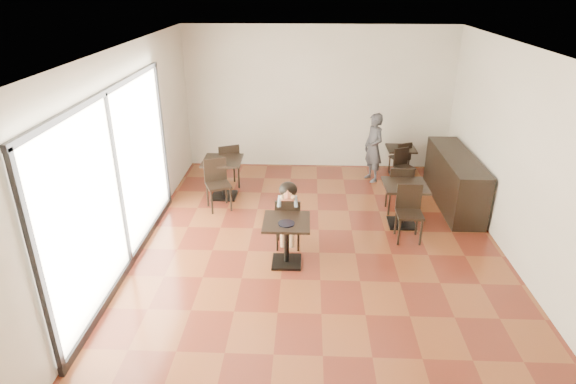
# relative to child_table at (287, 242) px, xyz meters

# --- Properties ---
(floor) EXTENTS (6.00, 8.00, 0.01)m
(floor) POSITION_rel_child_table_xyz_m (0.52, 0.33, -0.37)
(floor) COLOR brown
(floor) RESTS_ON ground
(ceiling) EXTENTS (6.00, 8.00, 0.01)m
(ceiling) POSITION_rel_child_table_xyz_m (0.52, 0.33, 2.83)
(ceiling) COLOR silver
(ceiling) RESTS_ON floor
(wall_back) EXTENTS (6.00, 0.01, 3.20)m
(wall_back) POSITION_rel_child_table_xyz_m (0.52, 4.33, 1.23)
(wall_back) COLOR beige
(wall_back) RESTS_ON floor
(wall_front) EXTENTS (6.00, 0.01, 3.20)m
(wall_front) POSITION_rel_child_table_xyz_m (0.52, -3.67, 1.23)
(wall_front) COLOR beige
(wall_front) RESTS_ON floor
(wall_left) EXTENTS (0.01, 8.00, 3.20)m
(wall_left) POSITION_rel_child_table_xyz_m (-2.48, 0.33, 1.23)
(wall_left) COLOR beige
(wall_left) RESTS_ON floor
(wall_right) EXTENTS (0.01, 8.00, 3.20)m
(wall_right) POSITION_rel_child_table_xyz_m (3.52, 0.33, 1.23)
(wall_right) COLOR beige
(wall_right) RESTS_ON floor
(storefront_window) EXTENTS (0.04, 4.50, 2.60)m
(storefront_window) POSITION_rel_child_table_xyz_m (-2.45, -0.17, 1.03)
(storefront_window) COLOR white
(storefront_window) RESTS_ON floor
(child_table) EXTENTS (0.71, 0.71, 0.75)m
(child_table) POSITION_rel_child_table_xyz_m (0.00, 0.00, 0.00)
(child_table) COLOR black
(child_table) RESTS_ON floor
(child_chair) EXTENTS (0.40, 0.40, 0.90)m
(child_chair) POSITION_rel_child_table_xyz_m (0.00, 0.55, 0.08)
(child_chair) COLOR black
(child_chair) RESTS_ON floor
(child) EXTENTS (0.40, 0.57, 1.13)m
(child) POSITION_rel_child_table_xyz_m (0.00, 0.55, 0.19)
(child) COLOR slate
(child) RESTS_ON child_chair
(plate) EXTENTS (0.25, 0.25, 0.02)m
(plate) POSITION_rel_child_table_xyz_m (0.00, -0.10, 0.38)
(plate) COLOR black
(plate) RESTS_ON child_table
(pizza_slice) EXTENTS (0.26, 0.20, 0.06)m
(pizza_slice) POSITION_rel_child_table_xyz_m (0.00, 0.36, 0.61)
(pizza_slice) COLOR tan
(pizza_slice) RESTS_ON child
(adult_patron) EXTENTS (0.55, 0.65, 1.50)m
(adult_patron) POSITION_rel_child_table_xyz_m (1.72, 3.47, 0.38)
(adult_patron) COLOR #3B3A40
(adult_patron) RESTS_ON floor
(cafe_table_mid) EXTENTS (0.75, 0.75, 0.79)m
(cafe_table_mid) POSITION_rel_child_table_xyz_m (2.02, 1.38, 0.02)
(cafe_table_mid) COLOR black
(cafe_table_mid) RESTS_ON floor
(cafe_table_left) EXTENTS (1.00, 1.00, 0.80)m
(cafe_table_left) POSITION_rel_child_table_xyz_m (-1.39, 2.45, 0.03)
(cafe_table_left) COLOR black
(cafe_table_left) RESTS_ON floor
(cafe_table_back) EXTENTS (0.82, 0.82, 0.65)m
(cafe_table_back) POSITION_rel_child_table_xyz_m (2.37, 3.77, -0.05)
(cafe_table_back) COLOR black
(cafe_table_back) RESTS_ON floor
(chair_mid_a) EXTENTS (0.43, 0.43, 0.95)m
(chair_mid_a) POSITION_rel_child_table_xyz_m (2.02, 1.93, 0.10)
(chair_mid_a) COLOR black
(chair_mid_a) RESTS_ON floor
(chair_mid_b) EXTENTS (0.43, 0.43, 0.95)m
(chair_mid_b) POSITION_rel_child_table_xyz_m (2.02, 0.83, 0.10)
(chair_mid_b) COLOR black
(chair_mid_b) RESTS_ON floor
(chair_left_a) EXTENTS (0.57, 0.57, 0.97)m
(chair_left_a) POSITION_rel_child_table_xyz_m (-1.39, 3.00, 0.11)
(chair_left_a) COLOR black
(chair_left_a) RESTS_ON floor
(chair_left_b) EXTENTS (0.57, 0.57, 0.97)m
(chair_left_b) POSITION_rel_child_table_xyz_m (-1.39, 1.90, 0.11)
(chair_left_b) COLOR black
(chair_left_b) RESTS_ON floor
(chair_back_a) EXTENTS (0.47, 0.47, 0.79)m
(chair_back_a) POSITION_rel_child_table_xyz_m (2.37, 3.83, 0.02)
(chair_back_a) COLOR black
(chair_back_a) RESTS_ON floor
(chair_back_b) EXTENTS (0.47, 0.47, 0.79)m
(chair_back_b) POSITION_rel_child_table_xyz_m (2.37, 3.22, 0.02)
(chair_back_b) COLOR black
(chair_back_b) RESTS_ON floor
(service_counter) EXTENTS (0.60, 2.40, 1.00)m
(service_counter) POSITION_rel_child_table_xyz_m (3.17, 2.33, 0.13)
(service_counter) COLOR black
(service_counter) RESTS_ON floor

